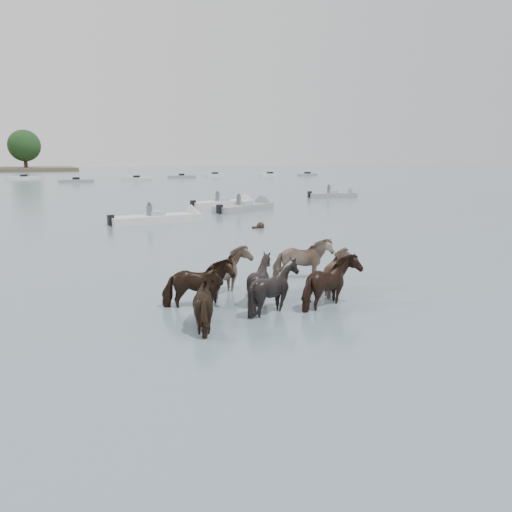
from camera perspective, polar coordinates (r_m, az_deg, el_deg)
name	(u,v)px	position (r m, az deg, el deg)	size (l,w,h in m)	color
ground	(197,331)	(12.01, -6.59, -8.31)	(400.00, 400.00, 0.00)	#4D626F
pony_herd	(270,282)	(14.20, 1.56, -2.95)	(6.18, 4.85, 1.64)	black
swimming_pony	(260,226)	(28.83, 0.42, 3.34)	(0.72, 0.44, 0.44)	black
motorboat_b	(169,218)	(31.97, -9.73, 4.16)	(6.26, 2.41, 1.92)	silver
motorboat_c	(231,203)	(41.66, -2.85, 5.88)	(6.02, 2.71, 1.92)	silver
motorboat_d	(251,207)	(38.58, -0.61, 5.48)	(5.75, 3.90, 1.92)	gray
motorboat_e	(339,195)	(51.30, 9.30, 6.72)	(5.31, 2.74, 1.92)	gray
distant_flotilla	(52,180)	(90.56, -21.85, 7.92)	(103.54, 28.08, 0.93)	silver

